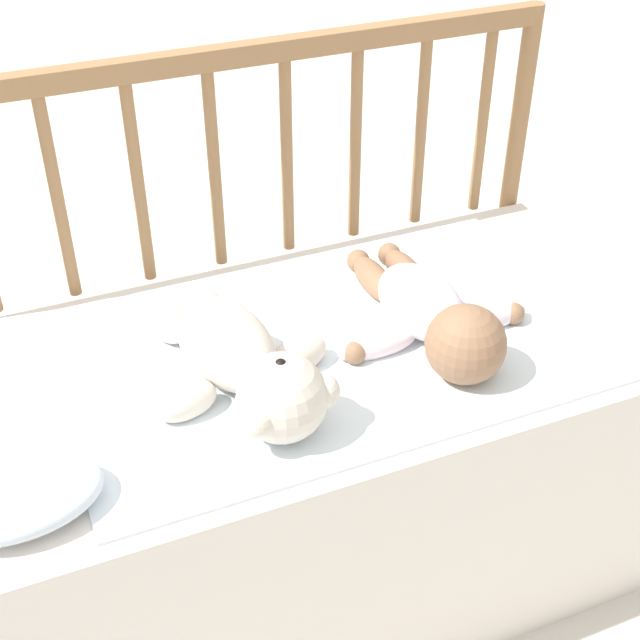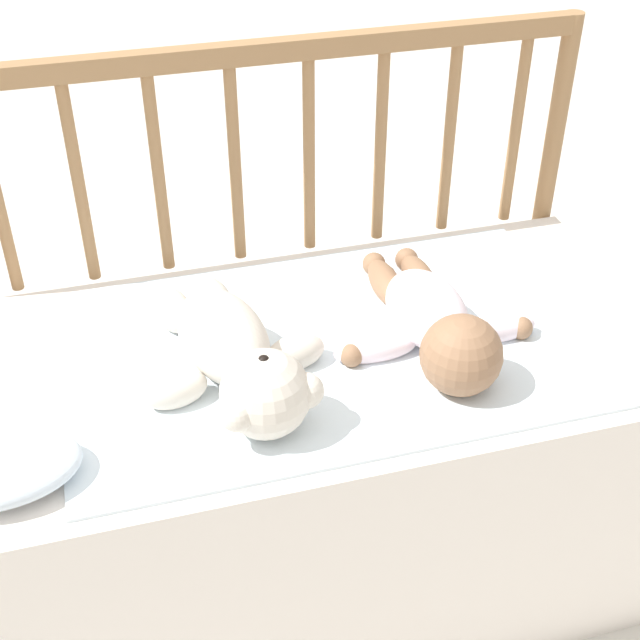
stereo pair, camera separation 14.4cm
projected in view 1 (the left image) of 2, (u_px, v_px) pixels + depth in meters
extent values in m
plane|color=silver|center=(320.00, 564.00, 1.80)|extent=(12.00, 12.00, 0.00)
cube|color=white|center=(320.00, 467.00, 1.64)|extent=(1.17, 0.60, 0.55)
cylinder|color=#997047|center=(504.00, 229.00, 1.93)|extent=(0.04, 0.04, 0.96)
cube|color=#997047|center=(246.00, 54.00, 1.48)|extent=(1.14, 0.03, 0.04)
cylinder|color=#997047|center=(58.00, 201.00, 1.50)|extent=(0.02, 0.02, 0.37)
cylinder|color=#997047|center=(139.00, 186.00, 1.54)|extent=(0.02, 0.02, 0.37)
cylinder|color=#997047|center=(215.00, 172.00, 1.58)|extent=(0.02, 0.02, 0.37)
cylinder|color=#997047|center=(287.00, 159.00, 1.62)|extent=(0.02, 0.02, 0.37)
cylinder|color=#997047|center=(355.00, 147.00, 1.67)|extent=(0.02, 0.02, 0.37)
cylinder|color=#997047|center=(420.00, 135.00, 1.71)|extent=(0.02, 0.02, 0.37)
cylinder|color=#997047|center=(482.00, 124.00, 1.75)|extent=(0.02, 0.02, 0.37)
cube|color=white|center=(331.00, 346.00, 1.47)|extent=(0.88, 0.54, 0.01)
ellipsoid|color=silver|center=(227.00, 345.00, 1.39)|extent=(0.17, 0.25, 0.12)
sphere|color=silver|center=(282.00, 398.00, 1.27)|extent=(0.13, 0.13, 0.13)
sphere|color=beige|center=(281.00, 378.00, 1.25)|extent=(0.06, 0.06, 0.06)
sphere|color=black|center=(281.00, 365.00, 1.24)|extent=(0.02, 0.02, 0.02)
sphere|color=silver|center=(322.00, 391.00, 1.28)|extent=(0.05, 0.05, 0.05)
sphere|color=silver|center=(258.00, 419.00, 1.23)|extent=(0.05, 0.05, 0.05)
ellipsoid|color=silver|center=(299.00, 354.00, 1.42)|extent=(0.11, 0.08, 0.06)
ellipsoid|color=silver|center=(186.00, 401.00, 1.33)|extent=(0.11, 0.08, 0.06)
ellipsoid|color=silver|center=(204.00, 307.00, 1.52)|extent=(0.08, 0.12, 0.06)
ellipsoid|color=silver|center=(166.00, 321.00, 1.48)|extent=(0.08, 0.12, 0.06)
ellipsoid|color=white|center=(422.00, 303.00, 1.50)|extent=(0.13, 0.21, 0.09)
sphere|color=#936B4C|center=(466.00, 344.00, 1.38)|extent=(0.13, 0.13, 0.13)
ellipsoid|color=white|center=(490.00, 317.00, 1.51)|extent=(0.14, 0.05, 0.05)
ellipsoid|color=white|center=(377.00, 344.00, 1.45)|extent=(0.14, 0.05, 0.05)
sphere|color=#936B4C|center=(513.00, 314.00, 1.52)|extent=(0.04, 0.04, 0.04)
sphere|color=#936B4C|center=(355.00, 353.00, 1.43)|extent=(0.04, 0.04, 0.04)
ellipsoid|color=#936B4C|center=(406.00, 272.00, 1.62)|extent=(0.05, 0.14, 0.05)
ellipsoid|color=#936B4C|center=(374.00, 279.00, 1.60)|extent=(0.05, 0.14, 0.05)
sphere|color=#936B4C|center=(389.00, 254.00, 1.67)|extent=(0.04, 0.04, 0.04)
sphere|color=#936B4C|center=(358.00, 261.00, 1.65)|extent=(0.04, 0.04, 0.04)
ellipsoid|color=silver|center=(16.00, 498.00, 1.17)|extent=(0.23, 0.15, 0.06)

